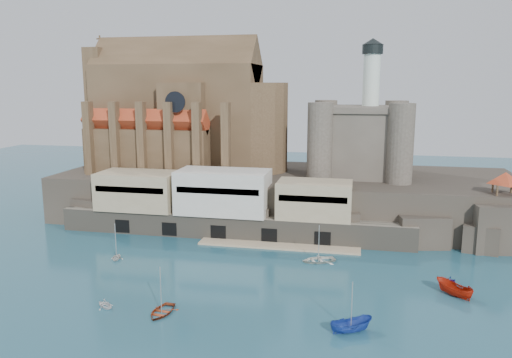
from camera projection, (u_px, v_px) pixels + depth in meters
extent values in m
plane|color=#1B4859|center=(246.00, 283.00, 75.57)|extent=(300.00, 300.00, 0.00)
cube|color=#2A241F|center=(286.00, 195.00, 113.11)|extent=(100.00, 34.00, 10.00)
cube|color=#2A241F|center=(96.00, 212.00, 105.27)|extent=(9.00, 5.00, 6.00)
cube|color=#2A241F|center=(167.00, 216.00, 102.04)|extent=(9.00, 5.00, 6.00)
cube|color=#2A241F|center=(248.00, 221.00, 98.62)|extent=(9.00, 5.00, 6.00)
cube|color=#2A241F|center=(335.00, 226.00, 95.20)|extent=(9.00, 5.00, 6.00)
cube|color=#2A241F|center=(422.00, 231.00, 91.97)|extent=(9.00, 5.00, 6.00)
cube|color=#6F6758|center=(232.00, 225.00, 98.40)|extent=(70.00, 6.00, 4.50)
cube|color=tan|center=(278.00, 246.00, 92.45)|extent=(30.00, 4.00, 0.40)
cube|color=black|center=(123.00, 226.00, 100.16)|extent=(3.00, 0.40, 2.60)
cube|color=black|center=(170.00, 229.00, 98.15)|extent=(3.00, 0.40, 2.60)
cube|color=black|center=(218.00, 232.00, 96.14)|extent=(3.00, 0.40, 2.60)
cube|color=black|center=(269.00, 235.00, 94.12)|extent=(3.00, 0.40, 2.60)
cube|color=black|center=(323.00, 238.00, 92.11)|extent=(3.00, 0.40, 2.60)
cube|color=tan|center=(139.00, 190.00, 102.27)|extent=(16.00, 9.00, 7.50)
cube|color=beige|center=(223.00, 192.00, 98.56)|extent=(18.00, 9.00, 8.50)
cube|color=tan|center=(314.00, 200.00, 95.07)|extent=(14.00, 8.00, 7.00)
cube|color=#4B3723|center=(178.00, 117.00, 117.10)|extent=(38.00, 14.00, 24.00)
cube|color=#4B3723|center=(177.00, 65.00, 114.87)|extent=(38.00, 13.01, 13.01)
cylinder|color=#4B3723|center=(257.00, 127.00, 113.65)|extent=(14.00, 14.00, 20.00)
cube|color=#4B3723|center=(195.00, 126.00, 116.67)|extent=(10.00, 20.00, 20.00)
cube|color=#4B3723|center=(147.00, 152.00, 110.08)|extent=(28.00, 5.00, 10.00)
cube|color=#4B3723|center=(177.00, 142.00, 128.35)|extent=(28.00, 5.00, 10.00)
cube|color=#A4361C|center=(145.00, 122.00, 108.85)|extent=(28.00, 5.66, 5.66)
cube|color=#A4361C|center=(177.00, 116.00, 127.12)|extent=(28.00, 5.66, 5.66)
cube|color=#4B3723|center=(104.00, 108.00, 120.56)|extent=(4.00, 10.00, 28.00)
cylinder|color=black|center=(175.00, 102.00, 103.96)|extent=(4.40, 0.30, 4.40)
cube|color=#4B3723|center=(89.00, 138.00, 109.05)|extent=(1.60, 2.20, 16.00)
cube|color=#4B3723|center=(115.00, 139.00, 107.80)|extent=(1.60, 2.20, 16.00)
cube|color=#4B3723|center=(142.00, 140.00, 106.55)|extent=(1.60, 2.20, 16.00)
cube|color=#4B3723|center=(169.00, 140.00, 105.30)|extent=(1.60, 2.20, 16.00)
cube|color=#4B3723|center=(197.00, 141.00, 104.05)|extent=(1.60, 2.20, 16.00)
cube|color=#4B3723|center=(226.00, 142.00, 102.81)|extent=(1.60, 2.20, 16.00)
cube|color=#4C453C|center=(359.00, 143.00, 108.61)|extent=(16.00, 16.00, 14.00)
cube|color=#4C453C|center=(361.00, 109.00, 107.24)|extent=(17.00, 17.00, 1.20)
cylinder|color=#4C453C|center=(320.00, 142.00, 102.35)|extent=(5.20, 5.20, 16.00)
cylinder|color=#4C453C|center=(400.00, 144.00, 99.12)|extent=(5.20, 5.20, 16.00)
cylinder|color=#4C453C|center=(325.00, 134.00, 117.73)|extent=(5.20, 5.20, 16.00)
cylinder|color=#4C453C|center=(395.00, 136.00, 114.51)|extent=(5.20, 5.20, 16.00)
cylinder|color=silver|center=(371.00, 83.00, 107.72)|extent=(3.60, 3.60, 12.00)
cylinder|color=black|center=(373.00, 49.00, 106.41)|extent=(4.40, 4.40, 2.00)
cone|color=black|center=(373.00, 41.00, 106.11)|extent=(4.60, 4.60, 1.40)
cube|color=#2A241F|center=(501.00, 224.00, 91.31)|extent=(12.00, 10.00, 8.70)
cube|color=#2A241F|center=(481.00, 238.00, 89.57)|extent=(6.00, 5.00, 5.00)
cube|color=#4B3723|center=(503.00, 201.00, 90.47)|extent=(4.20, 4.20, 0.30)
cylinder|color=#4B3723|center=(497.00, 194.00, 88.98)|extent=(0.36, 0.36, 3.20)
cylinder|color=#4B3723|center=(492.00, 191.00, 92.06)|extent=(0.36, 0.36, 3.20)
cylinder|color=#4B3723|center=(511.00, 191.00, 91.42)|extent=(0.36, 0.36, 3.20)
pyramid|color=#A4361C|center=(505.00, 178.00, 89.70)|extent=(6.40, 6.40, 2.20)
imported|color=#953719|center=(162.00, 313.00, 65.51)|extent=(3.84, 1.44, 5.25)
imported|color=silver|center=(105.00, 307.00, 67.22)|extent=(2.49, 2.92, 2.90)
imported|color=#1D3A99|center=(351.00, 332.00, 60.61)|extent=(2.84, 2.82, 5.50)
imported|color=beige|center=(117.00, 259.00, 85.71)|extent=(2.76, 1.86, 3.02)
imported|color=#AF1F0A|center=(454.00, 295.00, 71.09)|extent=(3.18, 3.19, 5.91)
imported|color=silver|center=(318.00, 262.00, 84.65)|extent=(2.83, 4.29, 5.83)
imported|color=navy|center=(449.00, 284.00, 74.92)|extent=(2.99, 2.99, 3.04)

